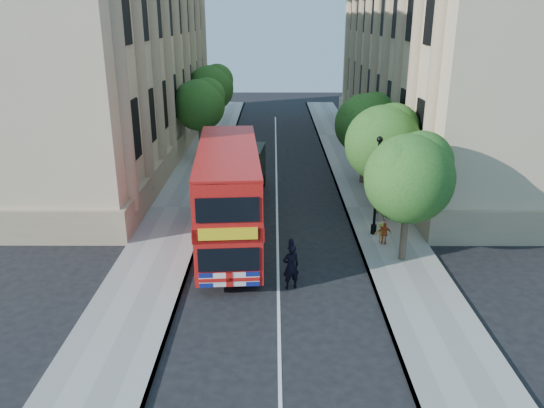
{
  "coord_description": "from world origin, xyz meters",
  "views": [
    {
      "loc": [
        -0.21,
        -19.47,
        10.88
      ],
      "look_at": [
        -0.28,
        4.48,
        2.3
      ],
      "focal_mm": 35.0,
      "sensor_mm": 36.0,
      "label": 1
    }
  ],
  "objects_px": {
    "box_van": "(245,173)",
    "woman_pedestrian": "(379,206)",
    "lamp_post": "(376,190)",
    "police_constable": "(291,266)",
    "double_decker_bus": "(229,194)"
  },
  "relations": [
    {
      "from": "box_van",
      "to": "police_constable",
      "type": "height_order",
      "value": "box_van"
    },
    {
      "from": "lamp_post",
      "to": "box_van",
      "type": "relative_size",
      "value": 0.98
    },
    {
      "from": "lamp_post",
      "to": "box_van",
      "type": "height_order",
      "value": "lamp_post"
    },
    {
      "from": "lamp_post",
      "to": "police_constable",
      "type": "relative_size",
      "value": 2.58
    },
    {
      "from": "lamp_post",
      "to": "woman_pedestrian",
      "type": "bearing_deg",
      "value": 72.36
    },
    {
      "from": "double_decker_bus",
      "to": "box_van",
      "type": "height_order",
      "value": "double_decker_bus"
    },
    {
      "from": "lamp_post",
      "to": "police_constable",
      "type": "xyz_separation_m",
      "value": [
        -4.48,
        -5.6,
        -1.51
      ]
    },
    {
      "from": "box_van",
      "to": "police_constable",
      "type": "relative_size",
      "value": 2.63
    },
    {
      "from": "lamp_post",
      "to": "woman_pedestrian",
      "type": "xyz_separation_m",
      "value": [
        0.61,
        1.92,
        -1.55
      ]
    },
    {
      "from": "double_decker_bus",
      "to": "woman_pedestrian",
      "type": "distance_m",
      "value": 8.74
    },
    {
      "from": "double_decker_bus",
      "to": "woman_pedestrian",
      "type": "bearing_deg",
      "value": 16.99
    },
    {
      "from": "lamp_post",
      "to": "police_constable",
      "type": "bearing_deg",
      "value": -128.63
    },
    {
      "from": "box_van",
      "to": "police_constable",
      "type": "xyz_separation_m",
      "value": [
        2.52,
        -12.31,
        -0.43
      ]
    },
    {
      "from": "box_van",
      "to": "woman_pedestrian",
      "type": "height_order",
      "value": "box_van"
    },
    {
      "from": "double_decker_bus",
      "to": "police_constable",
      "type": "xyz_separation_m",
      "value": [
        2.9,
        -4.41,
        -1.7
      ]
    }
  ]
}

